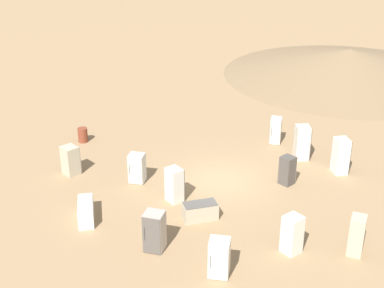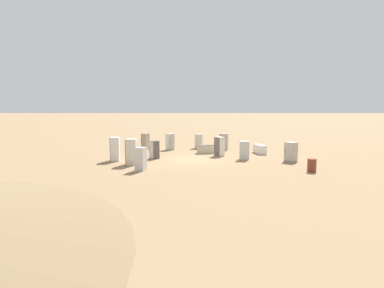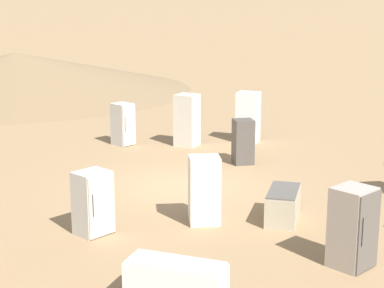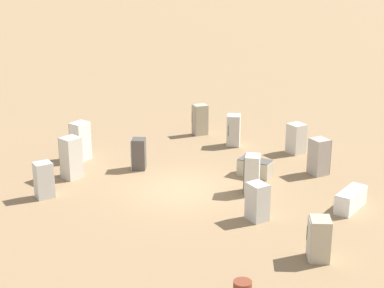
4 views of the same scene
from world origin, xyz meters
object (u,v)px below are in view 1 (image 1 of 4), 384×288
discarded_fridge_1 (137,168)px  discarded_fridge_2 (200,211)px  discarded_fridge_9 (302,142)px  discarded_fridge_11 (219,258)px  discarded_fridge_10 (287,170)px  discarded_fridge_4 (341,156)px  discarded_fridge_5 (175,185)px  discarded_fridge_6 (86,211)px  discarded_fridge_0 (71,160)px  discarded_fridge_7 (276,130)px  discarded_fridge_8 (292,234)px  discarded_fridge_12 (357,235)px  discarded_fridge_3 (154,231)px  rusty_barrel (83,135)px

discarded_fridge_1 → discarded_fridge_2: discarded_fridge_1 is taller
discarded_fridge_9 → discarded_fridge_11: (4.66, 9.81, -0.19)m
discarded_fridge_10 → discarded_fridge_4: bearing=70.2°
discarded_fridge_5 → discarded_fridge_6: discarded_fridge_5 is taller
discarded_fridge_0 → discarded_fridge_4: 13.46m
discarded_fridge_7 → discarded_fridge_9: discarded_fridge_9 is taller
discarded_fridge_4 → discarded_fridge_8: bearing=-37.2°
discarded_fridge_8 → discarded_fridge_12: discarded_fridge_12 is taller
discarded_fridge_8 → discarded_fridge_9: 8.55m
discarded_fridge_3 → discarded_fridge_5: size_ratio=1.01×
discarded_fridge_2 → discarded_fridge_6: bearing=-105.8°
discarded_fridge_2 → discarded_fridge_10: bearing=110.6°
discarded_fridge_8 → discarded_fridge_2: bearing=107.7°
discarded_fridge_7 → rusty_barrel: 10.90m
discarded_fridge_2 → discarded_fridge_12: discarded_fridge_12 is taller
discarded_fridge_0 → discarded_fridge_11: bearing=-1.9°
discarded_fridge_4 → discarded_fridge_10: 3.09m
discarded_fridge_4 → discarded_fridge_1: bearing=-93.6°
discarded_fridge_7 → discarded_fridge_10: bearing=101.7°
discarded_fridge_2 → discarded_fridge_3: (1.77, 2.25, 0.44)m
discarded_fridge_12 → discarded_fridge_8: bearing=-159.4°
discarded_fridge_6 → discarded_fridge_10: (-9.06, -3.32, 0.33)m
discarded_fridge_11 → rusty_barrel: bearing=-49.0°
discarded_fridge_5 → discarded_fridge_12: (-7.15, 3.87, -0.00)m
discarded_fridge_11 → discarded_fridge_9: bearing=-106.3°
discarded_fridge_7 → discarded_fridge_5: bearing=62.9°
discarded_fridge_5 → discarded_fridge_7: discarded_fridge_5 is taller
discarded_fridge_8 → discarded_fridge_11: bearing=168.1°
discarded_fridge_2 → discarded_fridge_6: size_ratio=0.86×
discarded_fridge_5 → discarded_fridge_7: (-5.39, -6.53, -0.06)m
discarded_fridge_5 → discarded_fridge_10: (-5.33, -1.70, -0.10)m
discarded_fridge_2 → discarded_fridge_5: size_ratio=0.99×
discarded_fridge_1 → discarded_fridge_4: discarded_fridge_4 is taller
discarded_fridge_1 → discarded_fridge_8: (-6.59, 5.62, 0.07)m
discarded_fridge_0 → discarded_fridge_6: bearing=-23.6°
discarded_fridge_7 → discarded_fridge_12: size_ratio=0.93×
discarded_fridge_8 → rusty_barrel: 14.53m
discarded_fridge_2 → discarded_fridge_3: bearing=-55.2°
discarded_fridge_1 → discarded_fridge_0: bearing=-1.8°
discarded_fridge_9 → discarded_fridge_12: (-0.65, 8.39, -0.11)m
discarded_fridge_8 → discarded_fridge_5: bearing=101.7°
discarded_fridge_2 → rusty_barrel: size_ratio=1.95×
discarded_fridge_6 → discarded_fridge_11: bearing=-44.4°
discarded_fridge_9 → rusty_barrel: 12.19m
discarded_fridge_1 → discarded_fridge_11: size_ratio=1.00×
discarded_fridge_1 → discarded_fridge_11: (-3.75, 7.07, 0.00)m
discarded_fridge_5 → discarded_fridge_3: bearing=-47.0°
discarded_fridge_7 → rusty_barrel: (10.90, 0.03, -0.34)m
discarded_fridge_0 → discarded_fridge_3: bearing=-7.7°
discarded_fridge_3 → discarded_fridge_6: (3.12, -2.15, -0.43)m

